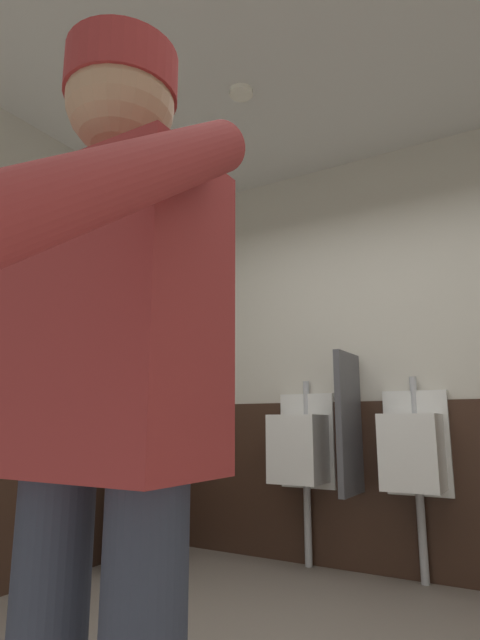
{
  "coord_description": "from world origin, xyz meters",
  "views": [
    {
      "loc": [
        0.82,
        -1.67,
        0.95
      ],
      "look_at": [
        0.07,
        -0.39,
        1.25
      ],
      "focal_mm": 28.29,
      "sensor_mm": 36.0,
      "label": 1
    }
  ],
  "objects": [
    {
      "name": "trash_bin",
      "position": [
        -1.58,
        1.01,
        0.35
      ],
      "size": [
        0.34,
        0.34,
        0.7
      ],
      "primitive_type": "cylinder",
      "color": "#38383D",
      "rests_on": "ground_plane"
    },
    {
      "name": "privacy_divider_panel",
      "position": [
        -0.26,
        1.54,
        0.95
      ],
      "size": [
        0.04,
        0.4,
        0.9
      ],
      "primitive_type": "cube",
      "color": "#4C4C51"
    },
    {
      "name": "person",
      "position": [
        0.13,
        -1.0,
        1.0
      ],
      "size": [
        0.63,
        0.6,
        1.7
      ],
      "color": "#2D3342",
      "rests_on": "ground_plane"
    },
    {
      "name": "wall_back",
      "position": [
        0.0,
        1.83,
        1.44
      ],
      "size": [
        4.4,
        0.12,
        2.88
      ],
      "primitive_type": "cube",
      "color": "beige",
      "rests_on": "ground_plane"
    },
    {
      "name": "wainscot_band_back",
      "position": [
        0.0,
        1.75,
        0.54
      ],
      "size": [
        3.8,
        0.03,
        1.09
      ],
      "primitive_type": "cube",
      "color": "#382319",
      "rests_on": "ground_plane"
    },
    {
      "name": "urinal_left",
      "position": [
        -0.63,
        1.61,
        0.78
      ],
      "size": [
        0.4,
        0.34,
        1.24
      ],
      "color": "white",
      "rests_on": "ground_plane"
    },
    {
      "name": "downlight_far",
      "position": [
        -0.52,
        0.62,
        2.86
      ],
      "size": [
        0.14,
        0.14,
        0.03
      ],
      "primitive_type": "cylinder",
      "color": "white"
    },
    {
      "name": "urinal_middle",
      "position": [
        0.12,
        1.61,
        0.78
      ],
      "size": [
        0.4,
        0.34,
        1.24
      ],
      "color": "white",
      "rests_on": "ground_plane"
    }
  ]
}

